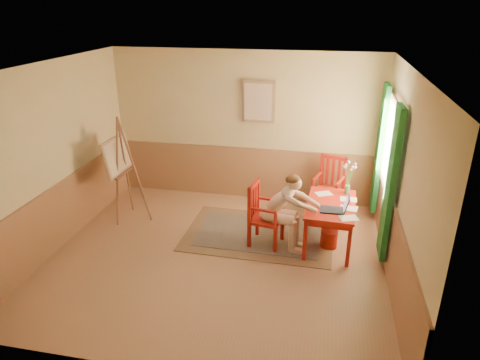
% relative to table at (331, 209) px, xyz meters
% --- Properties ---
extents(room, '(5.04, 4.54, 2.84)m').
position_rel_table_xyz_m(room, '(-1.64, -0.69, 0.77)').
color(room, '#A47757').
rests_on(room, ground).
extents(wainscot, '(5.00, 4.50, 1.00)m').
position_rel_table_xyz_m(wainscot, '(-1.64, 0.11, -0.13)').
color(wainscot, '#996B4A').
rests_on(wainscot, room).
extents(window, '(0.12, 2.01, 2.20)m').
position_rel_table_xyz_m(window, '(0.77, 0.41, 0.71)').
color(window, white).
rests_on(window, room).
extents(wall_portrait, '(0.60, 0.05, 0.76)m').
position_rel_table_xyz_m(wall_portrait, '(-1.39, 1.52, 1.27)').
color(wall_portrait, '#A37B5D').
rests_on(wall_portrait, room).
extents(rug, '(2.43, 1.64, 0.02)m').
position_rel_table_xyz_m(rug, '(-1.12, 0.10, -0.62)').
color(rug, '#8C7251').
rests_on(rug, room).
extents(table, '(0.79, 1.24, 0.72)m').
position_rel_table_xyz_m(table, '(0.00, 0.00, 0.00)').
color(table, '#B12014').
rests_on(table, room).
extents(chair_left, '(0.54, 0.53, 1.03)m').
position_rel_table_xyz_m(chair_left, '(-1.02, -0.17, -0.12)').
color(chair_left, '#B12014').
rests_on(chair_left, room).
extents(chair_back, '(0.60, 0.62, 1.08)m').
position_rel_table_xyz_m(chair_back, '(-0.03, 1.04, -0.09)').
color(chair_back, '#B12014').
rests_on(chair_back, room).
extents(figure, '(0.94, 0.48, 1.24)m').
position_rel_table_xyz_m(figure, '(-0.71, -0.22, 0.05)').
color(figure, beige).
rests_on(figure, room).
extents(laptop, '(0.41, 0.25, 0.25)m').
position_rel_table_xyz_m(laptop, '(0.08, -0.24, 0.14)').
color(laptop, '#1E2338').
rests_on(laptop, table).
extents(papers, '(0.67, 1.05, 0.00)m').
position_rel_table_xyz_m(papers, '(0.16, -0.00, 0.09)').
color(papers, white).
rests_on(papers, table).
extents(vase, '(0.23, 0.26, 0.53)m').
position_rel_table_xyz_m(vase, '(0.25, 0.44, 0.33)').
color(vase, '#3F724C').
rests_on(vase, table).
extents(wastebasket, '(0.35, 0.35, 0.28)m').
position_rel_table_xyz_m(wastebasket, '(0.01, -0.07, -0.49)').
color(wastebasket, '#A82617').
rests_on(wastebasket, room).
extents(easel, '(0.62, 0.82, 1.85)m').
position_rel_table_xyz_m(easel, '(-3.55, 0.24, 0.46)').
color(easel, brown).
rests_on(easel, room).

